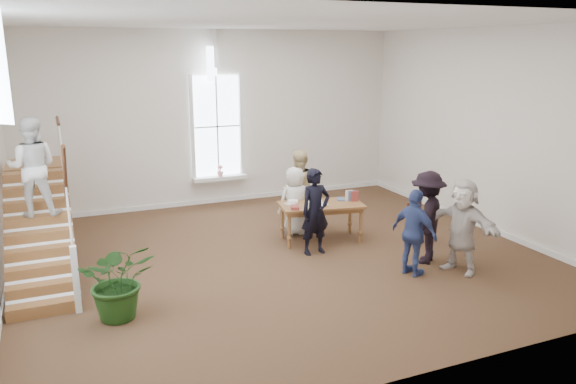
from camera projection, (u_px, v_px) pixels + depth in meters
name	position (u px, v px, depth m)	size (l,w,h in m)	color
ground	(282.00, 257.00, 11.16)	(10.00, 10.00, 0.00)	#402819
room_shell	(220.00, 188.00, 14.97)	(10.49, 10.00, 10.00)	silver
staircase	(36.00, 191.00, 9.78)	(1.10, 4.10, 2.92)	brown
library_table	(320.00, 208.00, 11.95)	(1.88, 1.17, 0.89)	brown
police_officer	(315.00, 212.00, 11.18)	(0.64, 0.42, 1.75)	black
elderly_woman	(295.00, 201.00, 12.36)	(0.75, 0.49, 1.53)	silver
person_yellow	(298.00, 189.00, 12.88)	(0.88, 0.68, 1.80)	beige
woman_cluster_a	(414.00, 233.00, 10.12)	(0.94, 0.39, 1.61)	#35457F
woman_cluster_b	(427.00, 217.00, 10.72)	(1.16, 0.67, 1.80)	black
woman_cluster_c	(462.00, 226.00, 10.26)	(1.63, 0.52, 1.76)	silver
floor_plant	(119.00, 280.00, 8.53)	(1.12, 0.97, 1.25)	#1A3C13
side_chair	(416.00, 221.00, 11.96)	(0.39, 0.39, 0.85)	#3B2310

